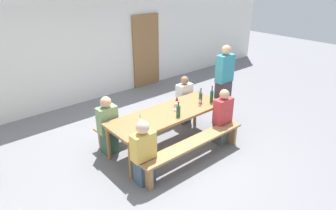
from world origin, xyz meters
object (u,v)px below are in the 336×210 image
Objects in this scene: wine_glass_0 at (199,91)px; wine_glass_1 at (177,99)px; wooden_door at (146,51)px; wine_bottle_1 at (178,111)px; standing_host at (223,87)px; seated_guest_near_1 at (222,118)px; wine_bottle_0 at (201,98)px; bench_near at (194,145)px; bench_far at (146,117)px; wine_bottle_2 at (212,96)px; seated_guest_far_0 at (108,127)px; wine_glass_2 at (140,115)px; tasting_table at (168,116)px; wine_glass_3 at (175,105)px; wine_glass_4 at (200,101)px; seated_guest_near_0 at (144,154)px; seated_guest_far_1 at (184,101)px.

wine_glass_1 is (-0.63, 0.01, -0.01)m from wine_glass_0.
wooden_door reaches higher than wine_bottle_1.
seated_guest_near_1 is at bearing 40.28° from standing_host.
seated_guest_near_1 reaches higher than wine_bottle_0.
bench_near and bench_far have the same top height.
wine_bottle_2 is (-0.82, -3.31, -0.17)m from wooden_door.
bench_far is at bearing -24.53° from standing_host.
wine_glass_1 reaches higher than bench_near.
standing_host is (1.21, -0.18, 0.01)m from wine_glass_1.
bench_near is at bearing 37.25° from seated_guest_far_0.
wine_bottle_1 is (0.04, 0.47, 0.50)m from bench_near.
seated_guest_near_1 is (1.53, -0.63, -0.33)m from wine_glass_2.
tasting_table is at bearing 90.00° from bench_near.
wine_glass_3 reaches higher than wine_glass_4.
wine_glass_2 is (-0.64, 0.31, 0.01)m from wine_bottle_1.
wine_glass_1 is at bearing 147.56° from wine_bottle_2.
wine_glass_0 reaches higher than bench_near.
wine_glass_1 is 0.15× the size of seated_guest_near_0.
seated_guest_far_0 is (-1.14, 0.59, -0.30)m from wine_glass_3.
bench_near is at bearing -138.76° from wine_glass_0.
wine_glass_0 reaches higher than wine_glass_4.
seated_guest_far_1 is (0.96, 1.29, 0.16)m from bench_near.
wine_glass_0 is at bearing 5.92° from seated_guest_far_1.
wine_glass_2 is at bearing -132.16° from bench_far.
wine_bottle_0 reaches higher than wine_glass_4.
seated_guest_near_1 is (1.92, -0.00, 0.00)m from seated_guest_near_0.
wine_bottle_2 is (0.98, 0.51, 0.52)m from bench_near.
wine_glass_4 is at bearing 30.74° from seated_guest_near_1.
seated_guest_far_0 is at bearing -0.71° from seated_guest_near_0.
seated_guest_near_0 is (-1.98, -0.36, -0.34)m from wine_bottle_2.
bench_far is 2.07× the size of seated_guest_far_1.
tasting_table is 7.67× the size of wine_bottle_0.
wine_glass_3 is 0.55m from wine_glass_4.
wine_bottle_0 is at bearing -32.33° from wine_glass_1.
wine_bottle_0 is at bearing 16.02° from seated_guest_near_1.
wine_bottle_2 reaches higher than tasting_table.
seated_guest_far_0 reaches higher than wine_glass_3.
wine_bottle_0 is 0.63m from wine_glass_3.
seated_guest_far_1 is (0.58, 0.40, -0.34)m from wine_glass_1.
wine_glass_3 is at bearing -5.50° from wine_glass_2.
standing_host is (1.56, 0.24, 0.02)m from wine_bottle_1.
bench_near is 0.88m from wine_glass_3.
seated_guest_near_0 is 1.92m from seated_guest_near_1.
seated_guest_far_1 is at bearing 34.39° from wine_glass_1.
bench_near is (0.00, -0.72, -0.32)m from tasting_table.
wine_glass_1 is 0.14× the size of seated_guest_near_1.
wine_bottle_1 reaches higher than wine_glass_0.
wine_glass_3 is (0.16, 0.71, 0.49)m from bench_near.
wooden_door reaches higher than wine_glass_3.
wooden_door is 3.05m from wine_glass_0.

